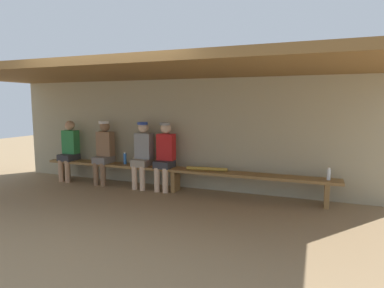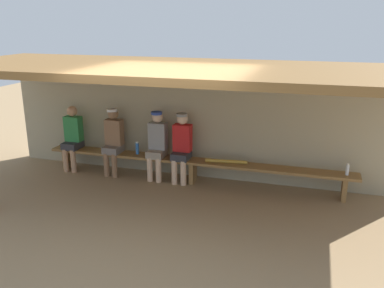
{
  "view_description": "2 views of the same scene",
  "coord_description": "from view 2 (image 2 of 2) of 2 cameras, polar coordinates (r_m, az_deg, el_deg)",
  "views": [
    {
      "loc": [
        2.54,
        -4.15,
        1.71
      ],
      "look_at": [
        0.43,
        1.34,
        0.98
      ],
      "focal_mm": 30.37,
      "sensor_mm": 36.0,
      "label": 1
    },
    {
      "loc": [
        2.12,
        -5.56,
        3.03
      ],
      "look_at": [
        0.05,
        1.32,
        0.85
      ],
      "focal_mm": 38.55,
      "sensor_mm": 36.0,
      "label": 2
    }
  ],
  "objects": [
    {
      "name": "player_in_blue",
      "position": [
        8.37,
        -10.83,
        0.78
      ],
      "size": [
        0.34,
        0.42,
        1.34
      ],
      "color": "slate",
      "rests_on": "ground"
    },
    {
      "name": "water_bottle_orange",
      "position": [
        8.22,
        -7.58,
        -0.59
      ],
      "size": [
        0.06,
        0.06,
        0.25
      ],
      "color": "blue",
      "rests_on": "bench"
    },
    {
      "name": "water_bottle_blue",
      "position": [
        7.55,
        20.69,
        -3.34
      ],
      "size": [
        0.06,
        0.06,
        0.2
      ],
      "color": "silver",
      "rests_on": "bench"
    },
    {
      "name": "dugout_roof",
      "position": [
        6.65,
        -2.0,
        10.26
      ],
      "size": [
        8.0,
        2.8,
        0.12
      ],
      "primitive_type": "cube",
      "color": "brown",
      "rests_on": "back_wall"
    },
    {
      "name": "player_in_red",
      "position": [
        8.0,
        -4.86,
        0.25
      ],
      "size": [
        0.34,
        0.42,
        1.34
      ],
      "color": "gray",
      "rests_on": "ground"
    },
    {
      "name": "bench",
      "position": [
        7.88,
        0.12,
        -2.69
      ],
      "size": [
        6.0,
        0.36,
        0.46
      ],
      "color": "olive",
      "rests_on": "ground"
    },
    {
      "name": "back_wall",
      "position": [
        8.09,
        1.04,
        3.1
      ],
      "size": [
        8.0,
        0.2,
        2.2
      ],
      "primitive_type": "cube",
      "color": "tan",
      "rests_on": "ground"
    },
    {
      "name": "ground_plane",
      "position": [
        6.68,
        -3.75,
        -10.11
      ],
      "size": [
        24.0,
        24.0,
        0.0
      ],
      "primitive_type": "plane",
      "color": "#937754"
    },
    {
      "name": "player_leftmost",
      "position": [
        7.83,
        -1.45,
        -0.05
      ],
      "size": [
        0.34,
        0.42,
        1.34
      ],
      "color": "#333338",
      "rests_on": "ground"
    },
    {
      "name": "player_rightmost",
      "position": [
        8.84,
        -16.2,
        1.14
      ],
      "size": [
        0.34,
        0.42,
        1.34
      ],
      "color": "#333338",
      "rests_on": "ground"
    },
    {
      "name": "baseball_bat",
      "position": [
        7.69,
        4.76,
        -2.41
      ],
      "size": [
        0.78,
        0.16,
        0.07
      ],
      "primitive_type": "cylinder",
      "rotation": [
        0.0,
        1.57,
        0.12
      ],
      "color": "#B28C33",
      "rests_on": "bench"
    }
  ]
}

